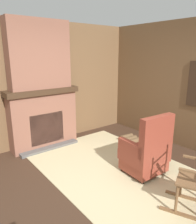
{
  "coord_description": "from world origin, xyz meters",
  "views": [
    {
      "loc": [
        2.09,
        -1.84,
        1.98
      ],
      "look_at": [
        -1.03,
        0.61,
        0.9
      ],
      "focal_mm": 35.0,
      "sensor_mm": 36.0,
      "label": 1
    }
  ],
  "objects_px": {
    "oil_lamp_vase": "(22,85)",
    "storage_case": "(46,84)",
    "firewood_stack": "(130,139)",
    "armchair": "(146,153)"
  },
  "relations": [
    {
      "from": "oil_lamp_vase",
      "to": "storage_case",
      "type": "bearing_deg",
      "value": 89.99
    },
    {
      "from": "firewood_stack",
      "to": "oil_lamp_vase",
      "type": "height_order",
      "value": "oil_lamp_vase"
    },
    {
      "from": "firewood_stack",
      "to": "oil_lamp_vase",
      "type": "xyz_separation_m",
      "value": [
        -1.09,
        -1.98,
        1.3
      ]
    },
    {
      "from": "firewood_stack",
      "to": "storage_case",
      "type": "height_order",
      "value": "storage_case"
    },
    {
      "from": "armchair",
      "to": "storage_case",
      "type": "height_order",
      "value": "storage_case"
    },
    {
      "from": "armchair",
      "to": "firewood_stack",
      "type": "bearing_deg",
      "value": -32.15
    },
    {
      "from": "firewood_stack",
      "to": "oil_lamp_vase",
      "type": "relative_size",
      "value": 1.62
    },
    {
      "from": "oil_lamp_vase",
      "to": "storage_case",
      "type": "distance_m",
      "value": 0.51
    },
    {
      "from": "armchair",
      "to": "firewood_stack",
      "type": "height_order",
      "value": "armchair"
    },
    {
      "from": "armchair",
      "to": "firewood_stack",
      "type": "xyz_separation_m",
      "value": [
        -1.1,
        0.78,
        -0.31
      ]
    }
  ]
}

